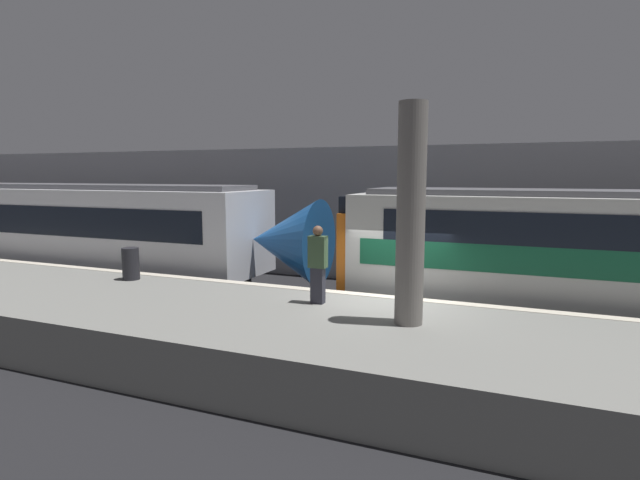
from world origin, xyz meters
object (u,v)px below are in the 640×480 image
(train_modern, at_px, (41,230))
(trash_bin, at_px, (131,264))
(person_waiting, at_px, (318,263))
(support_pillar_near, at_px, (411,215))

(train_modern, relative_size, trash_bin, 25.57)
(train_modern, xyz_separation_m, trash_bin, (7.02, -2.98, -0.31))
(train_modern, height_order, person_waiting, train_modern)
(support_pillar_near, relative_size, trash_bin, 4.78)
(support_pillar_near, relative_size, train_modern, 0.19)
(support_pillar_near, distance_m, train_modern, 15.30)
(train_modern, relative_size, person_waiting, 12.85)
(person_waiting, bearing_deg, support_pillar_near, -18.68)
(train_modern, bearing_deg, person_waiting, -15.03)
(person_waiting, distance_m, trash_bin, 5.56)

